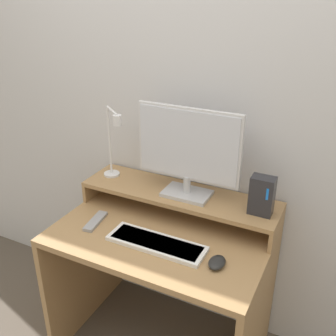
# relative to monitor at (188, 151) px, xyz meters

# --- Properties ---
(wall_back) EXTENTS (6.00, 0.05, 2.50)m
(wall_back) POSITION_rel_monitor_xyz_m (-0.05, 0.18, 0.16)
(wall_back) COLOR silver
(wall_back) RESTS_ON ground_plane
(desk) EXTENTS (1.01, 0.66, 0.73)m
(desk) POSITION_rel_monitor_xyz_m (-0.05, -0.19, -0.58)
(desk) COLOR #A87F51
(desk) RESTS_ON ground_plane
(monitor_shelf) EXTENTS (1.01, 0.27, 0.12)m
(monitor_shelf) POSITION_rel_monitor_xyz_m (-0.05, 0.01, -0.25)
(monitor_shelf) COLOR #A87F51
(monitor_shelf) RESTS_ON desk
(monitor) EXTENTS (0.51, 0.15, 0.44)m
(monitor) POSITION_rel_monitor_xyz_m (0.00, 0.00, 0.00)
(monitor) COLOR #BCBCC1
(monitor) RESTS_ON monitor_shelf
(desk_lamp) EXTENTS (0.18, 0.16, 0.39)m
(desk_lamp) POSITION_rel_monitor_xyz_m (-0.41, -0.01, -0.04)
(desk_lamp) COLOR silver
(desk_lamp) RESTS_ON monitor_shelf
(router_dock) EXTENTS (0.11, 0.07, 0.18)m
(router_dock) POSITION_rel_monitor_xyz_m (0.37, -0.01, -0.15)
(router_dock) COLOR #28282D
(router_dock) RESTS_ON monitor_shelf
(keyboard) EXTENTS (0.45, 0.14, 0.02)m
(keyboard) POSITION_rel_monitor_xyz_m (-0.02, -0.29, -0.34)
(keyboard) COLOR white
(keyboard) RESTS_ON desk
(mouse) EXTENTS (0.07, 0.10, 0.03)m
(mouse) POSITION_rel_monitor_xyz_m (0.27, -0.30, -0.34)
(mouse) COLOR black
(mouse) RESTS_ON desk
(remote_control) EXTENTS (0.07, 0.18, 0.02)m
(remote_control) POSITION_rel_monitor_xyz_m (-0.37, -0.26, -0.35)
(remote_control) COLOR #99999E
(remote_control) RESTS_ON desk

